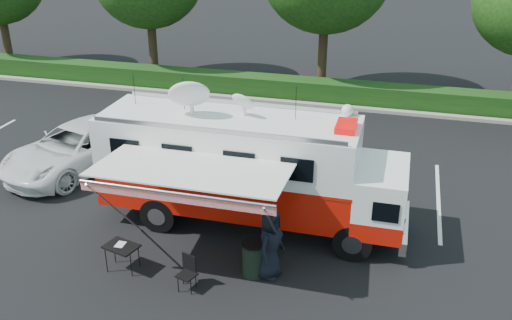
{
  "coord_description": "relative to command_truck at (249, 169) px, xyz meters",
  "views": [
    {
      "loc": [
        3.99,
        -14.31,
        9.01
      ],
      "look_at": [
        0.0,
        0.5,
        1.9
      ],
      "focal_mm": 40.0,
      "sensor_mm": 36.0,
      "label": 1
    }
  ],
  "objects": [
    {
      "name": "ground_plane",
      "position": [
        0.08,
        0.0,
        -1.84
      ],
      "size": [
        120.0,
        120.0,
        0.0
      ],
      "primitive_type": "plane",
      "color": "black",
      "rests_on": "ground"
    },
    {
      "name": "folding_chair",
      "position": [
        -0.64,
        -3.38,
        -1.31
      ],
      "size": [
        0.54,
        0.57,
        0.9
      ],
      "color": "black",
      "rests_on": "ground_plane"
    },
    {
      "name": "awning",
      "position": [
        -0.8,
        -2.56,
        0.92
      ],
      "size": [
        4.88,
        2.53,
        2.95
      ],
      "color": "silver",
      "rests_on": "ground_plane"
    },
    {
      "name": "person",
      "position": [
        1.23,
        -2.37,
        -1.84
      ],
      "size": [
        0.8,
        1.05,
        1.94
      ],
      "primitive_type": "imported",
      "rotation": [
        0.0,
        0.0,
        1.36
      ],
      "color": "black",
      "rests_on": "ground_plane"
    },
    {
      "name": "trash_bin",
      "position": [
        0.8,
        -2.43,
        -1.36
      ],
      "size": [
        0.64,
        0.64,
        0.95
      ],
      "color": "black",
      "rests_on": "ground_plane"
    },
    {
      "name": "command_truck",
      "position": [
        0.0,
        0.0,
        0.0
      ],
      "size": [
        8.94,
        2.46,
        4.29
      ],
      "color": "black",
      "rests_on": "ground_plane"
    },
    {
      "name": "folding_table",
      "position": [
        -2.59,
        -3.12,
        -1.15
      ],
      "size": [
        0.99,
        0.82,
        0.74
      ],
      "color": "black",
      "rests_on": "ground_plane"
    },
    {
      "name": "white_suv",
      "position": [
        -7.04,
        2.15,
        -1.84
      ],
      "size": [
        4.27,
        6.33,
        1.61
      ],
      "primitive_type": "imported",
      "rotation": [
        0.0,
        0.0,
        -0.3
      ],
      "color": "silver",
      "rests_on": "ground_plane"
    },
    {
      "name": "stall_lines",
      "position": [
        -0.42,
        3.0,
        -1.83
      ],
      "size": [
        24.12,
        5.5,
        0.01
      ],
      "color": "silver",
      "rests_on": "ground_plane"
    }
  ]
}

